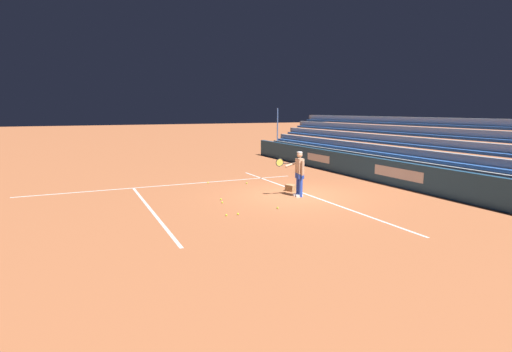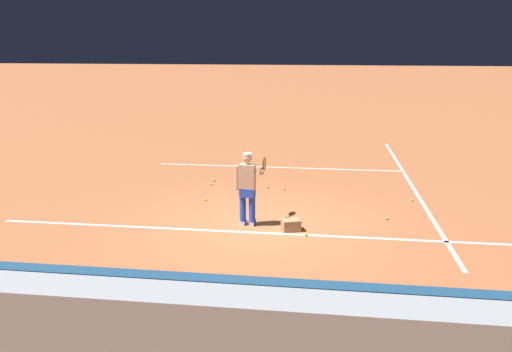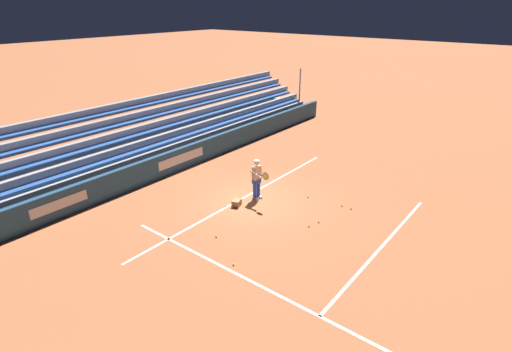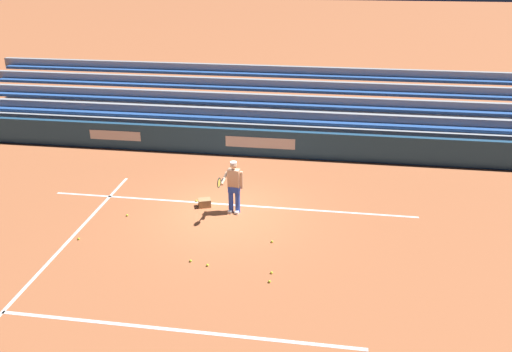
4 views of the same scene
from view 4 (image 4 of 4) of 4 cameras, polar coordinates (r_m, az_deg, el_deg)
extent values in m
plane|color=#B7663D|center=(15.89, -3.41, -4.10)|extent=(160.00, 160.00, 0.00)
cube|color=white|center=(16.33, -3.07, -3.28)|extent=(12.00, 0.10, 0.01)
cube|color=white|center=(14.15, -23.67, -10.21)|extent=(0.10, 12.00, 0.01)
cube|color=white|center=(11.50, -9.10, -16.98)|extent=(8.22, 0.10, 0.01)
cube|color=navy|center=(20.09, -0.67, 3.86)|extent=(26.40, 0.24, 1.10)
cube|color=silver|center=(19.90, 0.46, 3.82)|extent=(2.80, 0.01, 0.44)
cube|color=silver|center=(21.53, -15.81, 4.49)|extent=(2.20, 0.01, 0.40)
cube|color=#9EA3A8|center=(22.15, 0.22, 5.81)|extent=(25.08, 3.20, 1.10)
cube|color=#2D5BAD|center=(20.82, -0.24, 6.43)|extent=(24.58, 0.40, 0.12)
cube|color=#9EA3A8|center=(21.04, -0.13, 7.03)|extent=(25.08, 0.24, 0.45)
cube|color=#2D5BAD|center=(21.45, 0.07, 8.22)|extent=(24.58, 0.40, 0.12)
cube|color=#9EA3A8|center=(21.68, 0.18, 8.79)|extent=(25.08, 0.24, 0.45)
cube|color=#2D5BAD|center=(22.10, 0.38, 9.90)|extent=(24.58, 0.40, 0.12)
cube|color=#9EA3A8|center=(22.33, 0.48, 10.44)|extent=(25.08, 0.24, 0.45)
cube|color=#2D5BAD|center=(22.76, 0.66, 11.49)|extent=(24.58, 0.40, 0.12)
cube|color=#9EA3A8|center=(23.00, 0.76, 11.99)|extent=(25.08, 0.24, 0.45)
cylinder|color=blue|center=(15.66, -2.12, -2.71)|extent=(0.15, 0.15, 0.88)
cylinder|color=blue|center=(15.72, -2.89, -2.63)|extent=(0.15, 0.15, 0.88)
cube|color=white|center=(15.79, -2.16, -4.09)|extent=(0.14, 0.29, 0.09)
cube|color=white|center=(15.85, -2.92, -4.00)|extent=(0.14, 0.29, 0.09)
cube|color=blue|center=(15.53, -2.53, -1.48)|extent=(0.36, 0.25, 0.20)
cube|color=tan|center=(15.37, -2.55, -0.24)|extent=(0.38, 0.24, 0.58)
sphere|color=tan|center=(15.19, -2.59, 1.22)|extent=(0.21, 0.21, 0.21)
cylinder|color=white|center=(15.16, -2.60, 1.53)|extent=(0.20, 0.20, 0.05)
cylinder|color=tan|center=(15.33, -1.67, -0.47)|extent=(0.09, 0.09, 0.56)
cylinder|color=tan|center=(15.25, -3.65, -0.28)|extent=(0.14, 0.59, 0.24)
cylinder|color=black|center=(15.02, -3.92, -0.47)|extent=(0.06, 0.30, 0.03)
torus|color=black|center=(14.76, -4.25, -0.77)|extent=(0.05, 0.31, 0.31)
cylinder|color=#D6D14C|center=(14.76, -4.25, -0.77)|extent=(0.03, 0.27, 0.27)
cube|color=#A87F51|center=(16.22, -5.90, -3.07)|extent=(0.48, 0.42, 0.26)
sphere|color=#CCE533|center=(13.00, 1.79, -10.97)|extent=(0.07, 0.07, 0.07)
sphere|color=#CCE533|center=(13.33, -5.57, -10.09)|extent=(0.07, 0.07, 0.07)
sphere|color=#CCE533|center=(15.25, -19.61, -6.77)|extent=(0.07, 0.07, 0.07)
sphere|color=#CCE533|center=(13.55, -7.49, -9.59)|extent=(0.07, 0.07, 0.07)
sphere|color=#CCE533|center=(16.11, -14.51, -4.36)|extent=(0.07, 0.07, 0.07)
sphere|color=#CCE533|center=(16.60, -6.82, -2.83)|extent=(0.07, 0.07, 0.07)
sphere|color=#CCE533|center=(14.26, 1.84, -7.50)|extent=(0.07, 0.07, 0.07)
sphere|color=#CCE533|center=(12.69, 1.55, -11.96)|extent=(0.07, 0.07, 0.07)
camera|label=1|loc=(12.56, 62.04, -9.37)|focal=28.00mm
camera|label=2|loc=(25.13, -1.65, 16.42)|focal=35.00mm
camera|label=3|loc=(15.13, -66.47, 10.36)|focal=28.00mm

